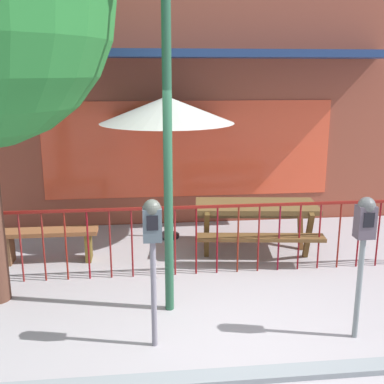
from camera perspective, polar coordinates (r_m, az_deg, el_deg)
name	(u,v)px	position (r m, az deg, el deg)	size (l,w,h in m)	color
ground	(233,351)	(4.97, 4.91, -18.51)	(40.00, 40.00, 0.00)	#9C969B
pub_storefront	(188,58)	(8.53, -0.53, 15.85)	(7.84, 1.42, 5.87)	#592115
patio_fence_front	(207,227)	(6.36, 1.80, -4.28)	(6.61, 0.04, 0.97)	maroon
picnic_table_left	(256,214)	(7.16, 7.69, -2.68)	(1.95, 1.57, 0.79)	brown
patio_umbrella	(167,110)	(7.52, -3.04, 9.81)	(2.12, 2.12, 2.32)	black
patio_bench	(49,238)	(7.16, -16.89, -5.37)	(1.40, 0.32, 0.48)	brown
parking_meter_near	(152,235)	(4.53, -4.79, -5.17)	(0.18, 0.17, 1.53)	slate
parking_meter_far	(364,231)	(4.97, 20.05, -4.45)	(0.18, 0.17, 1.51)	slate
street_lamp	(167,67)	(5.02, -3.07, 14.86)	(0.28, 0.28, 4.24)	#225137
curb_edge	(242,378)	(4.61, 6.03, -21.43)	(10.97, 0.20, 0.11)	gray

